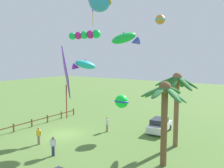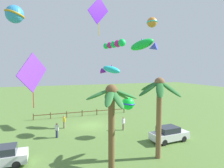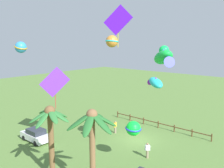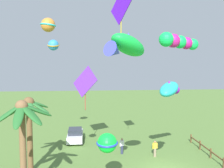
{
  "view_description": "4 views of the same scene",
  "coord_description": "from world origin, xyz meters",
  "px_view_note": "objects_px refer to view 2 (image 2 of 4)",
  "views": [
    {
      "loc": [
        17.28,
        17.57,
        7.98
      ],
      "look_at": [
        -0.85,
        5.38,
        5.57
      ],
      "focal_mm": 38.06,
      "sensor_mm": 36.0,
      "label": 1
    },
    {
      "loc": [
        5.52,
        24.1,
        7.47
      ],
      "look_at": [
        -0.96,
        5.54,
        5.81
      ],
      "focal_mm": 30.96,
      "sensor_mm": 36.0,
      "label": 2
    },
    {
      "loc": [
        -15.01,
        22.39,
        11.42
      ],
      "look_at": [
        0.3,
        4.39,
        7.26
      ],
      "focal_mm": 38.5,
      "sensor_mm": 36.0,
      "label": 3
    },
    {
      "loc": [
        -19.82,
        6.37,
        9.17
      ],
      "look_at": [
        0.09,
        4.55,
        7.4
      ],
      "focal_mm": 40.52,
      "sensor_mm": 36.0,
      "label": 4
    }
  ],
  "objects_px": {
    "kite_ball_1": "(15,14)",
    "kite_fish_7": "(144,45)",
    "parked_car_1": "(169,134)",
    "spectator_1": "(64,122)",
    "palm_tree_1": "(111,107)",
    "kite_tube_4": "(115,44)",
    "kite_fish_0": "(110,70)",
    "kite_diamond_6": "(33,73)",
    "palm_tree_0": "(159,98)",
    "kite_diamond_3": "(98,11)",
    "kite_ball_2": "(152,22)",
    "kite_ball_5": "(128,104)",
    "spectator_2": "(123,123)",
    "parked_car_0": "(0,157)",
    "spectator_0": "(57,130)"
  },
  "relations": [
    {
      "from": "kite_ball_1",
      "to": "kite_fish_7",
      "type": "bearing_deg",
      "value": -154.85
    },
    {
      "from": "parked_car_1",
      "to": "spectator_1",
      "type": "distance_m",
      "value": 12.46
    },
    {
      "from": "palm_tree_1",
      "to": "kite_tube_4",
      "type": "distance_m",
      "value": 13.08
    },
    {
      "from": "palm_tree_1",
      "to": "kite_ball_1",
      "type": "distance_m",
      "value": 8.82
    },
    {
      "from": "kite_fish_0",
      "to": "kite_diamond_6",
      "type": "height_order",
      "value": "kite_diamond_6"
    },
    {
      "from": "palm_tree_0",
      "to": "kite_diamond_3",
      "type": "relative_size",
      "value": 1.65
    },
    {
      "from": "parked_car_1",
      "to": "kite_diamond_6",
      "type": "height_order",
      "value": "kite_diamond_6"
    },
    {
      "from": "kite_ball_2",
      "to": "kite_ball_5",
      "type": "height_order",
      "value": "kite_ball_2"
    },
    {
      "from": "kite_fish_7",
      "to": "palm_tree_1",
      "type": "bearing_deg",
      "value": 48.2
    },
    {
      "from": "palm_tree_1",
      "to": "kite_ball_2",
      "type": "relative_size",
      "value": 6.03
    },
    {
      "from": "palm_tree_0",
      "to": "spectator_2",
      "type": "xyz_separation_m",
      "value": [
        -0.02,
        -7.59,
        -4.24
      ]
    },
    {
      "from": "kite_tube_4",
      "to": "palm_tree_1",
      "type": "bearing_deg",
      "value": 68.77
    },
    {
      "from": "kite_fish_0",
      "to": "kite_ball_2",
      "type": "xyz_separation_m",
      "value": [
        -1.06,
        8.23,
        4.23
      ]
    },
    {
      "from": "spectator_1",
      "to": "kite_fish_7",
      "type": "height_order",
      "value": "kite_fish_7"
    },
    {
      "from": "spectator_2",
      "to": "kite_ball_1",
      "type": "height_order",
      "value": "kite_ball_1"
    },
    {
      "from": "palm_tree_1",
      "to": "kite_fish_0",
      "type": "bearing_deg",
      "value": -108.47
    },
    {
      "from": "palm_tree_1",
      "to": "kite_fish_0",
      "type": "xyz_separation_m",
      "value": [
        -3.55,
        -10.62,
        2.54
      ]
    },
    {
      "from": "palm_tree_1",
      "to": "kite_diamond_3",
      "type": "height_order",
      "value": "kite_diamond_3"
    },
    {
      "from": "palm_tree_1",
      "to": "parked_car_0",
      "type": "relative_size",
      "value": 1.61
    },
    {
      "from": "kite_diamond_6",
      "to": "kite_tube_4",
      "type": "bearing_deg",
      "value": -146.3
    },
    {
      "from": "kite_diamond_3",
      "to": "kite_diamond_6",
      "type": "bearing_deg",
      "value": 24.31
    },
    {
      "from": "kite_fish_0",
      "to": "palm_tree_0",
      "type": "bearing_deg",
      "value": 94.37
    },
    {
      "from": "spectator_2",
      "to": "kite_diamond_6",
      "type": "bearing_deg",
      "value": 20.58
    },
    {
      "from": "parked_car_0",
      "to": "kite_diamond_6",
      "type": "height_order",
      "value": "kite_diamond_6"
    },
    {
      "from": "parked_car_1",
      "to": "kite_ball_5",
      "type": "relative_size",
      "value": 2.27
    },
    {
      "from": "palm_tree_0",
      "to": "kite_ball_2",
      "type": "xyz_separation_m",
      "value": [
        -0.29,
        -1.84,
        6.4
      ]
    },
    {
      "from": "kite_diamond_6",
      "to": "kite_fish_7",
      "type": "height_order",
      "value": "kite_fish_7"
    },
    {
      "from": "kite_ball_2",
      "to": "spectator_1",
      "type": "bearing_deg",
      "value": -51.81
    },
    {
      "from": "parked_car_1",
      "to": "spectator_0",
      "type": "bearing_deg",
      "value": -23.93
    },
    {
      "from": "kite_ball_1",
      "to": "kite_tube_4",
      "type": "xyz_separation_m",
      "value": [
        -10.39,
        -9.68,
        -0.39
      ]
    },
    {
      "from": "kite_tube_4",
      "to": "kite_ball_5",
      "type": "relative_size",
      "value": 1.81
    },
    {
      "from": "spectator_2",
      "to": "kite_ball_1",
      "type": "xyz_separation_m",
      "value": [
        10.49,
        6.92,
        10.08
      ]
    },
    {
      "from": "parked_car_1",
      "to": "kite_ball_1",
      "type": "distance_m",
      "value": 17.03
    },
    {
      "from": "kite_fish_7",
      "to": "spectator_0",
      "type": "bearing_deg",
      "value": -6.09
    },
    {
      "from": "parked_car_0",
      "to": "parked_car_1",
      "type": "distance_m",
      "value": 15.14
    },
    {
      "from": "kite_fish_0",
      "to": "kite_fish_7",
      "type": "distance_m",
      "value": 5.33
    },
    {
      "from": "palm_tree_0",
      "to": "kite_diamond_6",
      "type": "height_order",
      "value": "kite_diamond_6"
    },
    {
      "from": "kite_ball_1",
      "to": "kite_ball_2",
      "type": "height_order",
      "value": "kite_ball_2"
    },
    {
      "from": "spectator_0",
      "to": "kite_fish_7",
      "type": "distance_m",
      "value": 13.47
    },
    {
      "from": "spectator_0",
      "to": "kite_fish_7",
      "type": "xyz_separation_m",
      "value": [
        -9.71,
        1.04,
        9.27
      ]
    },
    {
      "from": "kite_ball_1",
      "to": "kite_ball_5",
      "type": "distance_m",
      "value": 13.44
    },
    {
      "from": "parked_car_0",
      "to": "kite_ball_2",
      "type": "height_order",
      "value": "kite_ball_2"
    },
    {
      "from": "parked_car_1",
      "to": "spectator_1",
      "type": "relative_size",
      "value": 2.53
    },
    {
      "from": "kite_fish_7",
      "to": "kite_ball_5",
      "type": "bearing_deg",
      "value": 22.67
    },
    {
      "from": "kite_ball_2",
      "to": "kite_diamond_6",
      "type": "height_order",
      "value": "kite_ball_2"
    },
    {
      "from": "kite_ball_5",
      "to": "parked_car_0",
      "type": "bearing_deg",
      "value": 13.59
    },
    {
      "from": "palm_tree_1",
      "to": "spectator_0",
      "type": "bearing_deg",
      "value": -67.47
    },
    {
      "from": "palm_tree_0",
      "to": "spectator_0",
      "type": "relative_size",
      "value": 4.22
    },
    {
      "from": "parked_car_0",
      "to": "parked_car_1",
      "type": "relative_size",
      "value": 0.97
    },
    {
      "from": "kite_fish_0",
      "to": "kite_ball_2",
      "type": "relative_size",
      "value": 2.62
    }
  ]
}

